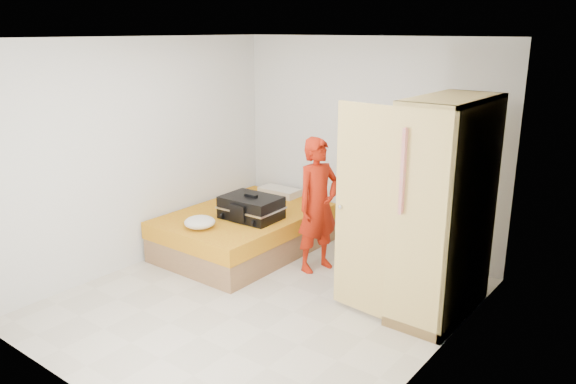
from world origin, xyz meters
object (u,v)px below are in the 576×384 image
Objects in this scene: bed at (244,231)px; suitcase at (251,208)px; person at (318,205)px; round_cushion at (200,222)px; wardrobe at (438,215)px.

suitcase is at bearing -26.60° from bed.
bed is 1.31× the size of person.
suitcase is 2.01× the size of round_cushion.
suitcase is (-2.29, -0.07, -0.37)m from wardrobe.
person is 0.86m from suitcase.
bed is 0.78m from round_cushion.
suitcase reaches higher than round_cushion.
round_cushion is (-0.24, -0.61, -0.07)m from suitcase.
person is at bearing 37.90° from round_cushion.
wardrobe is (2.50, -0.04, 0.75)m from bed.
round_cushion is at bearing 143.05° from person.
wardrobe reaches higher than person.
bed is 5.72× the size of round_cushion.
bed is at bearing 87.95° from round_cushion.
person is 2.17× the size of suitcase.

